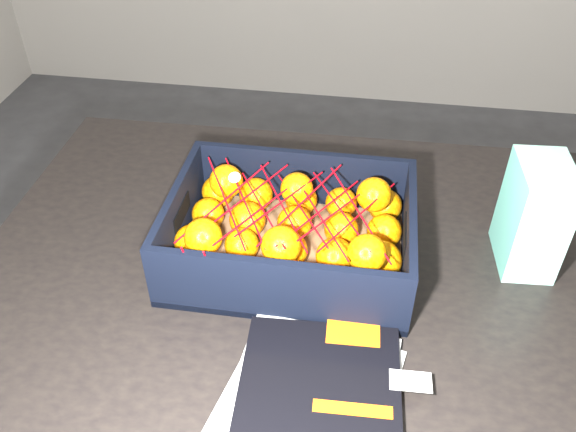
# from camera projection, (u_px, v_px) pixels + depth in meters

# --- Properties ---
(ground) EXTENTS (3.50, 3.50, 0.00)m
(ground) POSITION_uv_depth(u_px,v_px,m) (329.00, 407.00, 1.63)
(ground) COLOR #37383A
(ground) RESTS_ON ground
(table) EXTENTS (1.21, 0.82, 0.75)m
(table) POSITION_uv_depth(u_px,v_px,m) (339.00, 308.00, 1.04)
(table) COLOR black
(table) RESTS_ON ground
(magazine_stack) EXTENTS (0.30, 0.32, 0.02)m
(magazine_stack) POSITION_uv_depth(u_px,v_px,m) (309.00, 410.00, 0.76)
(magazine_stack) COLOR silver
(magazine_stack) RESTS_ON table
(produce_crate) EXTENTS (0.38, 0.29, 0.12)m
(produce_crate) POSITION_uv_depth(u_px,v_px,m) (291.00, 240.00, 0.97)
(produce_crate) COLOR olive
(produce_crate) RESTS_ON table
(clementine_heap) EXTENTS (0.36, 0.27, 0.11)m
(clementine_heap) POSITION_uv_depth(u_px,v_px,m) (291.00, 233.00, 0.96)
(clementine_heap) COLOR orange
(clementine_heap) RESTS_ON produce_crate
(mesh_net) EXTENTS (0.32, 0.25, 0.09)m
(mesh_net) POSITION_uv_depth(u_px,v_px,m) (286.00, 210.00, 0.93)
(mesh_net) COLOR #BE0712
(mesh_net) RESTS_ON clementine_heap
(retail_carton) EXTENTS (0.09, 0.13, 0.18)m
(retail_carton) POSITION_uv_depth(u_px,v_px,m) (533.00, 216.00, 0.93)
(retail_carton) COLOR white
(retail_carton) RESTS_ON table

